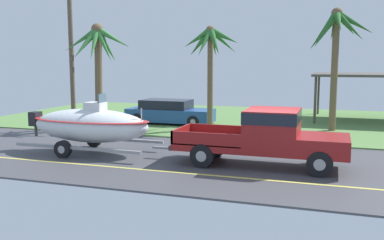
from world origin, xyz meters
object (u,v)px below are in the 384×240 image
at_px(parked_sedan_near, 169,112).
at_px(carport_awning, 376,76).
at_px(boat_on_trailer, 90,125).
at_px(palm_tree_mid, 336,37).
at_px(utility_pole, 71,46).
at_px(palm_tree_near_right, 210,48).
at_px(pickup_truck_towing, 271,135).
at_px(palm_tree_near_left, 98,49).

xyz_separation_m(parked_sedan_near, carport_awning, (10.97, 4.80, 2.00)).
height_order(boat_on_trailer, parked_sedan_near, boat_on_trailer).
distance_m(palm_tree_mid, utility_pole, 13.31).
bearing_deg(palm_tree_near_right, carport_awning, 35.51).
distance_m(carport_awning, utility_pole, 17.15).
bearing_deg(pickup_truck_towing, boat_on_trailer, -180.00).
xyz_separation_m(pickup_truck_towing, parked_sedan_near, (-6.79, 8.07, -0.39)).
bearing_deg(utility_pole, pickup_truck_towing, -24.82).
bearing_deg(carport_awning, palm_tree_near_right, -144.49).
distance_m(carport_awning, palm_tree_near_right, 10.29).
bearing_deg(carport_awning, parked_sedan_near, -156.37).
bearing_deg(boat_on_trailer, parked_sedan_near, 89.04).
bearing_deg(palm_tree_near_left, parked_sedan_near, 43.83).
xyz_separation_m(carport_awning, palm_tree_near_right, (-8.29, -5.91, 1.49)).
distance_m(pickup_truck_towing, carport_awning, 13.62).
bearing_deg(parked_sedan_near, carport_awning, 23.63).
xyz_separation_m(palm_tree_near_right, palm_tree_mid, (5.99, 1.37, 0.53)).
relative_size(pickup_truck_towing, palm_tree_mid, 0.97).
height_order(carport_awning, palm_tree_mid, palm_tree_mid).
xyz_separation_m(palm_tree_near_left, utility_pole, (-1.43, -0.27, 0.15)).
relative_size(parked_sedan_near, utility_pole, 0.58).
distance_m(boat_on_trailer, utility_pole, 7.28).
bearing_deg(carport_awning, palm_tree_mid, -116.82).
distance_m(parked_sedan_near, palm_tree_mid, 9.56).
height_order(parked_sedan_near, utility_pole, utility_pole).
distance_m(pickup_truck_towing, utility_pole, 12.57).
bearing_deg(palm_tree_near_right, pickup_truck_towing, -59.39).
distance_m(pickup_truck_towing, palm_tree_near_left, 11.41).
height_order(palm_tree_near_right, palm_tree_mid, palm_tree_mid).
relative_size(pickup_truck_towing, carport_awning, 0.85).
relative_size(pickup_truck_towing, utility_pole, 0.73).
relative_size(parked_sedan_near, carport_awning, 0.68).
bearing_deg(palm_tree_near_left, carport_awning, 28.54).
bearing_deg(carport_awning, boat_on_trailer, -130.80).
relative_size(carport_awning, utility_pole, 0.85).
bearing_deg(palm_tree_mid, carport_awning, 63.18).
relative_size(palm_tree_near_left, palm_tree_mid, 0.89).
height_order(parked_sedan_near, palm_tree_near_left, palm_tree_near_left).
xyz_separation_m(carport_awning, palm_tree_near_left, (-13.78, -7.49, 1.44)).
height_order(boat_on_trailer, carport_awning, carport_awning).
height_order(boat_on_trailer, palm_tree_near_right, palm_tree_near_right).
relative_size(boat_on_trailer, palm_tree_near_left, 1.14).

